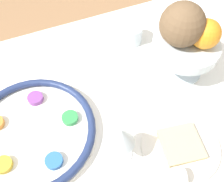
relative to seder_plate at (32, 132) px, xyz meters
name	(u,v)px	position (x,y,z in m)	size (l,w,h in m)	color
dining_table	(124,169)	(0.24, -0.07, -0.37)	(1.53, 0.90, 0.70)	white
seder_plate	(32,132)	(0.00, 0.00, 0.00)	(0.32, 0.32, 0.03)	white
wine_glass	(121,137)	(0.18, -0.13, 0.08)	(0.07, 0.07, 0.13)	silver
fruit_stand	(185,50)	(0.46, 0.05, 0.07)	(0.19, 0.19, 0.11)	silver
orange_fruit	(206,34)	(0.49, 0.02, 0.14)	(0.08, 0.08, 0.08)	orange
coconut	(182,24)	(0.44, 0.06, 0.16)	(0.12, 0.12, 0.12)	brown
bread_plate	(180,145)	(0.33, -0.17, -0.01)	(0.20, 0.20, 0.02)	silver
napkin_roll	(154,180)	(0.23, -0.23, 0.00)	(0.15, 0.08, 0.04)	white
cup_near	(132,34)	(0.38, 0.21, 0.01)	(0.07, 0.07, 0.06)	silver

